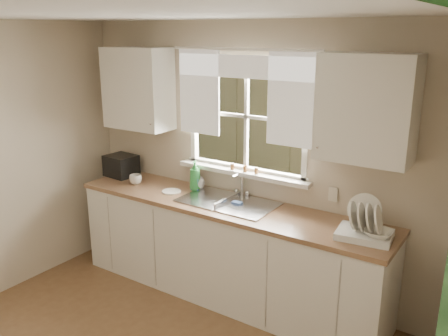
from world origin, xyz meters
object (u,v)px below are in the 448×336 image
Objects in this scene: black_appliance at (121,166)px; soap_bottle_a at (195,176)px; cup at (136,179)px; dish_rack at (365,228)px.

soap_bottle_a is at bearing 8.20° from black_appliance.
black_appliance is at bearing 177.32° from cup.
dish_rack is 1.73m from soap_bottle_a.
soap_bottle_a is 0.94m from black_appliance.
black_appliance is at bearing 177.48° from dish_rack.
soap_bottle_a reaches higher than black_appliance.
dish_rack is 1.41× the size of black_appliance.
dish_rack reaches higher than soap_bottle_a.
dish_rack is at bearing -21.71° from soap_bottle_a.
dish_rack reaches higher than cup.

